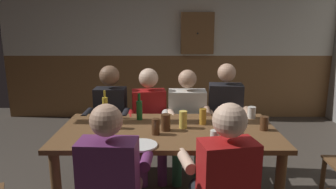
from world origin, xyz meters
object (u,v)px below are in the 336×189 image
(person_0, at_px, (110,116))
(pint_glass_7, at_px, (166,122))
(bottle_0, at_px, (139,109))
(pint_glass_4, at_px, (252,112))
(person_1, at_px, (150,118))
(person_3, at_px, (226,115))
(bottle_1, at_px, (105,107))
(person_2, at_px, (187,118))
(pint_glass_2, at_px, (112,120))
(dining_table, at_px, (168,140))
(pint_glass_5, at_px, (156,127))
(pint_glass_3, at_px, (203,116))
(pint_glass_6, at_px, (264,123))
(table_candle, at_px, (232,129))
(person_5, at_px, (223,178))
(person_4, at_px, (112,179))
(wall_dart_cabinet, at_px, (197,33))
(pint_glass_1, at_px, (215,138))
(pint_glass_0, at_px, (183,120))
(plate_0, at_px, (140,145))

(person_0, bearing_deg, pint_glass_7, 131.54)
(bottle_0, relative_size, pint_glass_4, 2.28)
(person_1, bearing_deg, person_3, 172.86)
(bottle_1, height_order, pint_glass_4, bottle_1)
(person_3, bearing_deg, person_2, 6.32)
(pint_glass_2, height_order, pint_glass_7, pint_glass_2)
(person_3, bearing_deg, pint_glass_7, 53.96)
(dining_table, bearing_deg, pint_glass_5, -127.34)
(person_0, xyz_separation_m, bottle_0, (0.37, -0.41, 0.20))
(person_2, xyz_separation_m, bottle_1, (-0.83, -0.36, 0.22))
(person_1, distance_m, person_3, 0.84)
(bottle_1, xyz_separation_m, pint_glass_3, (0.93, -0.20, -0.03))
(pint_glass_6, xyz_separation_m, pint_glass_7, (-0.85, -0.01, 0.01))
(table_candle, distance_m, pint_glass_3, 0.33)
(pint_glass_6, height_order, pint_glass_7, pint_glass_7)
(person_1, relative_size, person_3, 0.96)
(pint_glass_5, xyz_separation_m, pint_glass_6, (0.94, 0.11, -0.01))
(dining_table, distance_m, person_1, 0.72)
(pint_glass_3, bearing_deg, person_5, -86.76)
(person_0, distance_m, pint_glass_3, 1.13)
(person_4, height_order, person_5, person_5)
(person_1, distance_m, wall_dart_cabinet, 2.40)
(pint_glass_1, relative_size, pint_glass_6, 1.04)
(pint_glass_7, bearing_deg, dining_table, 60.13)
(table_candle, height_order, pint_glass_3, pint_glass_3)
(pint_glass_0, height_order, pint_glass_6, pint_glass_0)
(person_3, bearing_deg, pint_glass_2, 36.70)
(bottle_0, distance_m, pint_glass_6, 1.15)
(person_5, relative_size, pint_glass_7, 8.29)
(person_1, distance_m, person_2, 0.42)
(pint_glass_1, bearing_deg, pint_glass_4, 57.16)
(person_5, bearing_deg, plate_0, 140.69)
(bottle_0, height_order, pint_glass_3, bottle_0)
(wall_dart_cabinet, bearing_deg, person_3, -86.31)
(dining_table, height_order, pint_glass_1, pint_glass_1)
(person_2, distance_m, pint_glass_0, 0.70)
(person_3, xyz_separation_m, pint_glass_6, (0.20, -0.73, 0.15))
(person_3, distance_m, pint_glass_7, 1.00)
(table_candle, relative_size, pint_glass_6, 0.65)
(person_0, relative_size, wall_dart_cabinet, 1.75)
(person_1, relative_size, pint_glass_1, 9.41)
(bottle_1, distance_m, pint_glass_1, 1.21)
(person_4, bearing_deg, bottle_0, 87.04)
(table_candle, distance_m, bottle_0, 0.90)
(dining_table, height_order, person_1, person_1)
(person_2, distance_m, person_3, 0.42)
(person_4, height_order, pint_glass_1, person_4)
(person_1, relative_size, pint_glass_7, 8.23)
(table_candle, relative_size, pint_glass_2, 0.51)
(pint_glass_4, bearing_deg, pint_glass_6, -87.22)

